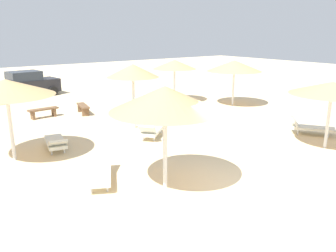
{
  "coord_description": "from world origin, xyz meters",
  "views": [
    {
      "loc": [
        -6.71,
        -5.96,
        4.28
      ],
      "look_at": [
        0.0,
        3.0,
        1.2
      ],
      "focal_mm": 36.71,
      "sensor_mm": 36.0,
      "label": 1
    }
  ],
  "objects_px": {
    "parasol_2": "(332,88)",
    "parasol_4": "(165,99)",
    "parasol_6": "(6,88)",
    "lounger_2": "(310,127)",
    "parasol_0": "(133,71)",
    "parasol_7": "(234,66)",
    "lounger_4": "(100,171)",
    "parasol_5": "(175,65)",
    "parked_car": "(27,84)",
    "lounger_0": "(152,130)",
    "lounger_5": "(147,95)",
    "bench_1": "(43,111)",
    "lounger_6": "(56,142)",
    "bench_0": "(83,107)"
  },
  "relations": [
    {
      "from": "parasol_4",
      "to": "parasol_7",
      "type": "relative_size",
      "value": 0.94
    },
    {
      "from": "parasol_7",
      "to": "lounger_6",
      "type": "height_order",
      "value": "parasol_7"
    },
    {
      "from": "parasol_7",
      "to": "bench_1",
      "type": "xyz_separation_m",
      "value": [
        -10.11,
        3.66,
        -2.0
      ]
    },
    {
      "from": "parasol_7",
      "to": "lounger_5",
      "type": "distance_m",
      "value": 5.86
    },
    {
      "from": "parasol_4",
      "to": "lounger_5",
      "type": "distance_m",
      "value": 13.19
    },
    {
      "from": "parasol_2",
      "to": "parasol_4",
      "type": "distance_m",
      "value": 6.99
    },
    {
      "from": "lounger_4",
      "to": "parasol_5",
      "type": "bearing_deg",
      "value": 41.65
    },
    {
      "from": "parasol_2",
      "to": "lounger_6",
      "type": "relative_size",
      "value": 1.52
    },
    {
      "from": "parasol_2",
      "to": "parasol_6",
      "type": "bearing_deg",
      "value": 149.34
    },
    {
      "from": "parasol_5",
      "to": "parasol_0",
      "type": "bearing_deg",
      "value": -144.85
    },
    {
      "from": "parasol_2",
      "to": "lounger_2",
      "type": "bearing_deg",
      "value": 49.42
    },
    {
      "from": "parasol_6",
      "to": "parasol_0",
      "type": "bearing_deg",
      "value": 10.26
    },
    {
      "from": "parasol_0",
      "to": "parasol_6",
      "type": "xyz_separation_m",
      "value": [
        -5.46,
        -0.99,
        -0.1
      ]
    },
    {
      "from": "parked_car",
      "to": "lounger_0",
      "type": "bearing_deg",
      "value": -83.64
    },
    {
      "from": "parasol_0",
      "to": "parasol_5",
      "type": "height_order",
      "value": "parasol_0"
    },
    {
      "from": "parasol_6",
      "to": "parked_car",
      "type": "relative_size",
      "value": 0.75
    },
    {
      "from": "parasol_2",
      "to": "lounger_6",
      "type": "bearing_deg",
      "value": 144.66
    },
    {
      "from": "lounger_2",
      "to": "lounger_4",
      "type": "xyz_separation_m",
      "value": [
        -9.39,
        1.02,
        -0.01
      ]
    },
    {
      "from": "lounger_4",
      "to": "bench_0",
      "type": "distance_m",
      "value": 9.0
    },
    {
      "from": "lounger_5",
      "to": "bench_1",
      "type": "distance_m",
      "value": 6.91
    },
    {
      "from": "lounger_5",
      "to": "lounger_6",
      "type": "relative_size",
      "value": 0.99
    },
    {
      "from": "lounger_4",
      "to": "parked_car",
      "type": "xyz_separation_m",
      "value": [
        2.23,
        15.58,
        0.51
      ]
    },
    {
      "from": "parasol_5",
      "to": "parked_car",
      "type": "xyz_separation_m",
      "value": [
        -6.82,
        7.54,
        -1.51
      ]
    },
    {
      "from": "lounger_5",
      "to": "parked_car",
      "type": "distance_m",
      "value": 8.32
    },
    {
      "from": "parasol_5",
      "to": "lounger_4",
      "type": "xyz_separation_m",
      "value": [
        -9.05,
        -8.05,
        -2.02
      ]
    },
    {
      "from": "parasol_5",
      "to": "parasol_6",
      "type": "distance_m",
      "value": 11.59
    },
    {
      "from": "parasol_4",
      "to": "bench_0",
      "type": "distance_m",
      "value": 10.36
    },
    {
      "from": "parasol_5",
      "to": "parasol_7",
      "type": "height_order",
      "value": "parasol_7"
    },
    {
      "from": "parasol_2",
      "to": "parked_car",
      "type": "height_order",
      "value": "parasol_2"
    },
    {
      "from": "parasol_2",
      "to": "parasol_7",
      "type": "height_order",
      "value": "parasol_7"
    },
    {
      "from": "parasol_6",
      "to": "lounger_2",
      "type": "distance_m",
      "value": 12.03
    },
    {
      "from": "parasol_6",
      "to": "parked_car",
      "type": "height_order",
      "value": "parasol_6"
    },
    {
      "from": "lounger_2",
      "to": "bench_0",
      "type": "height_order",
      "value": "lounger_2"
    },
    {
      "from": "lounger_6",
      "to": "bench_0",
      "type": "xyz_separation_m",
      "value": [
        3.22,
        4.94,
        0.04
      ]
    },
    {
      "from": "lounger_6",
      "to": "bench_0",
      "type": "distance_m",
      "value": 5.89
    },
    {
      "from": "parasol_5",
      "to": "lounger_0",
      "type": "bearing_deg",
      "value": -134.98
    },
    {
      "from": "lounger_6",
      "to": "bench_1",
      "type": "relative_size",
      "value": 1.31
    },
    {
      "from": "parasol_2",
      "to": "bench_0",
      "type": "relative_size",
      "value": 1.96
    },
    {
      "from": "lounger_5",
      "to": "parasol_0",
      "type": "bearing_deg",
      "value": -128.39
    },
    {
      "from": "parasol_2",
      "to": "lounger_4",
      "type": "distance_m",
      "value": 8.78
    },
    {
      "from": "parasol_2",
      "to": "bench_0",
      "type": "bearing_deg",
      "value": 115.16
    },
    {
      "from": "lounger_2",
      "to": "parked_car",
      "type": "height_order",
      "value": "parked_car"
    },
    {
      "from": "bench_1",
      "to": "lounger_5",
      "type": "bearing_deg",
      "value": 6.53
    },
    {
      "from": "parasol_7",
      "to": "parasol_6",
      "type": "bearing_deg",
      "value": -172.21
    },
    {
      "from": "parasol_6",
      "to": "bench_1",
      "type": "xyz_separation_m",
      "value": [
        2.72,
        5.41,
        -2.16
      ]
    },
    {
      "from": "bench_1",
      "to": "lounger_4",
      "type": "bearing_deg",
      "value": -97.35
    },
    {
      "from": "parasol_0",
      "to": "lounger_0",
      "type": "relative_size",
      "value": 1.58
    },
    {
      "from": "parasol_7",
      "to": "lounger_0",
      "type": "bearing_deg",
      "value": -161.67
    },
    {
      "from": "lounger_0",
      "to": "lounger_4",
      "type": "bearing_deg",
      "value": -144.01
    },
    {
      "from": "parasol_7",
      "to": "lounger_4",
      "type": "distance_m",
      "value": 12.55
    }
  ]
}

